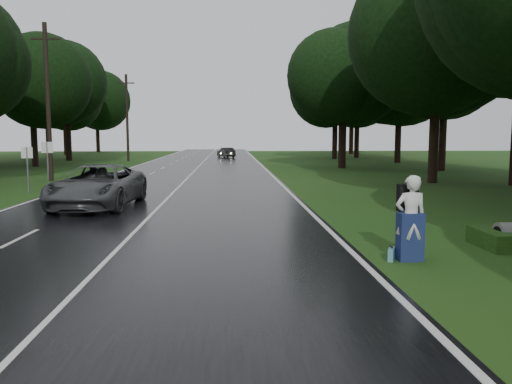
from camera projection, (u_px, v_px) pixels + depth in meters
ground at (113, 255)px, 12.17m from camera, size 160.00×160.00×0.00m
road at (185, 180)px, 32.02m from camera, size 12.00×140.00×0.04m
lane_center at (185, 180)px, 32.01m from camera, size 0.12×140.00×0.01m
grey_car at (98, 186)px, 20.09m from camera, size 3.11×6.18×1.68m
far_car at (226, 153)px, 63.99m from camera, size 2.46×4.06×1.26m
hitchhiker at (410, 221)px, 11.59m from camera, size 0.74×0.67×1.99m
suitcase at (391, 254)px, 11.67m from camera, size 0.28×0.42×0.29m
utility_pole_mid at (52, 181)px, 31.99m from camera, size 1.80×0.28×9.76m
utility_pole_far at (128, 161)px, 56.22m from camera, size 1.80×0.28×9.52m
road_sign_a at (29, 193)px, 25.13m from camera, size 0.55×0.10×2.30m
road_sign_b at (49, 188)px, 27.89m from camera, size 0.60×0.10×2.52m
tree_left_e at (35, 167)px, 46.37m from camera, size 8.61×8.61×13.45m
tree_left_f at (69, 161)px, 57.44m from camera, size 10.03×10.03×15.67m
tree_right_d at (432, 183)px, 30.67m from camera, size 9.93×9.93×15.52m
tree_right_e at (342, 168)px, 44.58m from camera, size 9.32×9.32×14.56m
tree_right_f at (334, 159)px, 61.28m from camera, size 9.30×9.30×14.54m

